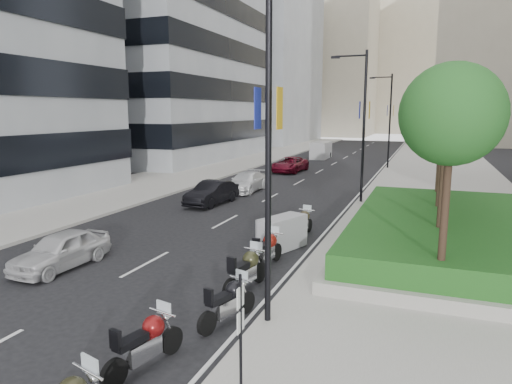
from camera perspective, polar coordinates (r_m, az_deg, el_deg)
The scene contains 29 objects.
ground at distance 13.62m, azimuth -17.98°, elevation -14.42°, with size 160.00×160.00×0.00m, color black.
sidewalk_right at distance 39.93m, azimuth 22.09°, elevation 1.46°, with size 10.00×100.00×0.15m, color #9E9B93.
sidewalk_left at distance 44.64m, azimuth -5.94°, elevation 2.98°, with size 8.00×100.00×0.15m, color #9E9B93.
lane_edge at distance 40.16m, azimuth 14.51°, elevation 1.83°, with size 0.12×100.00×0.01m, color silver.
lane_centre at distance 41.04m, azimuth 7.28°, elevation 2.24°, with size 0.12×100.00×0.01m, color silver.
building_grey_far at distance 86.25m, azimuth -1.11°, elevation 16.36°, with size 22.00×26.00×30.00m, color gray.
building_cream_left at distance 113.17m, azimuth 7.75°, elevation 15.78°, with size 26.00×24.00×34.00m, color #B7AD93.
building_cream_centre at distance 130.38m, azimuth 18.80°, elevation 15.47°, with size 30.00×24.00×38.00m, color #B7AD93.
planter at distance 20.32m, azimuth 25.91°, elevation -5.75°, with size 10.00×14.00×0.40m, color #9D9A92.
hedge at distance 20.17m, azimuth 26.04°, elevation -4.11°, with size 9.40×13.40×0.80m, color #144819.
tree_0 at distance 13.55m, azimuth 23.29°, elevation 8.81°, with size 2.80×2.80×6.30m.
tree_1 at distance 17.55m, azimuth 22.80°, elevation 8.94°, with size 2.80×2.80×6.30m.
tree_2 at distance 21.55m, azimuth 22.49°, elevation 9.02°, with size 2.80×2.80×6.30m.
tree_3 at distance 25.55m, azimuth 22.28°, elevation 9.08°, with size 2.80×2.80×6.30m.
lamp_post_0 at distance 11.23m, azimuth 0.81°, elevation 7.68°, with size 2.34×0.45×9.00m.
lamp_post_1 at distance 27.81m, azimuth 13.05°, elevation 8.84°, with size 2.34×0.45×9.00m.
lamp_post_2 at distance 45.71m, azimuth 16.22°, elevation 9.08°, with size 2.34×0.45×9.00m.
parking_sign at distance 9.15m, azimuth -1.94°, elevation -16.40°, with size 0.06×0.32×2.50m.
motorcycle_1 at distance 10.62m, azimuth -13.62°, elevation -17.85°, with size 0.81×2.26×1.14m.
motorcycle_2 at distance 12.35m, azimuth -3.43°, elevation -13.54°, with size 0.88×2.16×1.10m.
motorcycle_3 at distance 14.39m, azimuth -1.21°, elevation -9.79°, with size 0.81×2.42×1.21m.
motorcycle_4 at distance 16.47m, azimuth 1.36°, elevation -7.26°, with size 0.79×2.36×1.17m.
motorcycle_5 at distance 18.51m, azimuth 3.28°, elevation -5.17°, with size 1.65×2.40×1.35m.
motorcycle_6 at distance 20.57m, azimuth 5.81°, elevation -3.87°, with size 0.75×2.25×1.12m.
car_a at distance 17.79m, azimuth -23.19°, elevation -6.67°, with size 1.56×3.88×1.32m, color silver.
car_b at distance 27.48m, azimuth -5.55°, elevation -0.11°, with size 1.49×4.27×1.41m, color black.
car_c at distance 31.91m, azimuth -1.19°, elevation 1.29°, with size 1.88×4.61×1.34m, color white.
car_d at distance 42.29m, azimuth 4.27°, elevation 3.46°, with size 2.29×4.97×1.38m, color maroon.
delivery_van at distance 54.77m, azimuth 8.09°, elevation 5.11°, with size 1.85×4.66×1.94m.
Camera 1 is at (7.99, -9.54, 5.53)m, focal length 32.00 mm.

